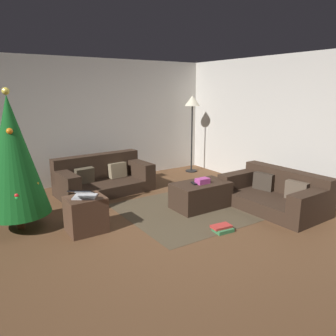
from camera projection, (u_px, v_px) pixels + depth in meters
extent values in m
plane|color=brown|center=(156.00, 234.00, 4.58)|extent=(6.40, 6.40, 0.00)
cube|color=beige|center=(77.00, 122.00, 6.82)|extent=(6.40, 0.12, 2.60)
cube|color=beige|center=(303.00, 127.00, 5.95)|extent=(0.12, 6.40, 2.60)
cube|color=#332319|center=(105.00, 187.00, 6.39)|extent=(1.84, 1.02, 0.22)
cube|color=#332319|center=(97.00, 166.00, 6.56)|extent=(1.79, 0.36, 0.49)
cube|color=#332319|center=(138.00, 168.00, 6.78)|extent=(0.30, 0.92, 0.31)
cube|color=#332319|center=(66.00, 181.00, 5.87)|extent=(0.30, 0.92, 0.31)
cube|color=#8C7A5B|center=(118.00, 170.00, 6.64)|extent=(0.37, 0.19, 0.31)
cube|color=brown|center=(84.00, 176.00, 6.22)|extent=(0.37, 0.19, 0.31)
cube|color=#332319|center=(272.00, 203.00, 5.51)|extent=(1.02, 1.68, 0.23)
cube|color=#332319|center=(287.00, 181.00, 5.64)|extent=(0.29, 1.66, 0.41)
cube|color=#332319|center=(312.00, 200.00, 4.89)|extent=(0.98, 0.27, 0.27)
cube|color=#332319|center=(241.00, 179.00, 6.02)|extent=(0.98, 0.27, 0.27)
cube|color=brown|center=(297.00, 191.00, 5.28)|extent=(0.18, 0.38, 0.30)
cube|color=#372D24|center=(264.00, 181.00, 5.81)|extent=(0.21, 0.38, 0.30)
cube|color=#332319|center=(201.00, 195.00, 5.57)|extent=(0.96, 0.57, 0.43)
cube|color=#B23F8C|center=(202.00, 181.00, 5.47)|extent=(0.23, 0.15, 0.09)
cube|color=black|center=(194.00, 183.00, 5.45)|extent=(0.09, 0.17, 0.02)
cylinder|color=brown|center=(20.00, 221.00, 4.75)|extent=(0.10, 0.10, 0.24)
cone|color=#145A1E|center=(13.00, 156.00, 4.52)|extent=(0.90, 0.90, 1.67)
sphere|color=red|center=(18.00, 131.00, 4.55)|extent=(0.08, 0.08, 0.08)
sphere|color=orange|center=(10.00, 131.00, 4.33)|extent=(0.08, 0.08, 0.08)
sphere|color=red|center=(29.00, 189.00, 5.01)|extent=(0.06, 0.06, 0.06)
sphere|color=green|center=(17.00, 198.00, 4.35)|extent=(0.08, 0.08, 0.08)
sphere|color=yellow|center=(18.00, 151.00, 4.71)|extent=(0.05, 0.05, 0.05)
sphere|color=yellow|center=(37.00, 184.00, 4.59)|extent=(0.06, 0.06, 0.06)
sphere|color=red|center=(16.00, 195.00, 4.34)|extent=(0.07, 0.07, 0.07)
sphere|color=green|center=(0.00, 168.00, 4.62)|extent=(0.09, 0.09, 0.09)
sphere|color=#F2D84C|center=(6.00, 91.00, 4.31)|extent=(0.10, 0.10, 0.10)
cube|color=#4C3323|center=(86.00, 214.00, 4.61)|extent=(0.52, 0.44, 0.51)
cube|color=silver|center=(85.00, 197.00, 4.55)|extent=(0.39, 0.37, 0.02)
cube|color=black|center=(81.00, 192.00, 4.36)|extent=(0.38, 0.36, 0.10)
cube|color=#387A47|center=(223.00, 230.00, 4.65)|extent=(0.28, 0.21, 0.05)
cube|color=#B7332D|center=(221.00, 226.00, 4.67)|extent=(0.30, 0.19, 0.03)
cylinder|color=black|center=(191.00, 171.00, 8.06)|extent=(0.28, 0.28, 0.02)
cylinder|color=black|center=(192.00, 139.00, 7.87)|extent=(0.04, 0.04, 1.59)
cone|color=beige|center=(192.00, 101.00, 7.66)|extent=(0.36, 0.36, 0.24)
cube|color=#493D2B|center=(200.00, 207.00, 5.62)|extent=(2.60, 2.00, 0.01)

